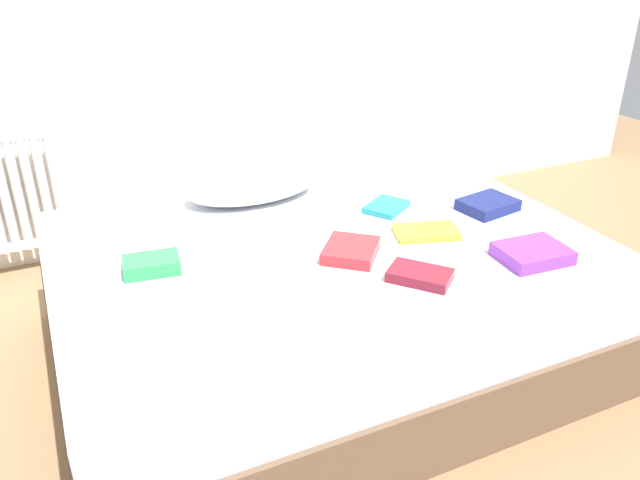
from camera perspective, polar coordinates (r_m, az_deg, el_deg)
ground_plane at (r=2.62m, az=0.47°, el=-9.87°), size 8.00×8.00×0.00m
bed at (r=2.48m, az=0.49°, el=-5.28°), size 2.00×1.50×0.50m
radiator at (r=3.31m, az=-26.64°, el=3.70°), size 0.50×0.04×0.58m
pillow at (r=2.72m, az=-6.21°, el=4.88°), size 0.57×0.31×0.12m
textbook_yellow at (r=2.43m, az=9.62°, el=0.72°), size 0.27×0.20×0.03m
textbook_red at (r=2.25m, az=2.81°, el=-0.96°), size 0.27×0.27×0.04m
textbook_navy at (r=2.70m, az=14.94°, el=3.09°), size 0.25×0.20×0.05m
textbook_teal at (r=2.63m, az=6.01°, el=3.01°), size 0.23×0.21×0.02m
textbook_purple at (r=2.34m, az=18.66°, el=-1.15°), size 0.25×0.20×0.05m
textbook_maroon at (r=2.12m, az=9.02°, el=-3.17°), size 0.23×0.24×0.04m
textbook_green at (r=2.22m, az=-14.99°, el=-2.17°), size 0.20×0.15×0.05m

